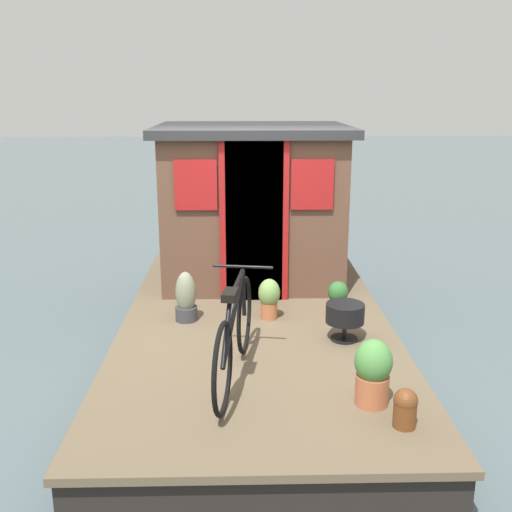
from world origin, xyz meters
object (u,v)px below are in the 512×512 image
Objects in this scene: potted_plant_succulent at (186,299)px; mooring_bollard at (405,407)px; potted_plant_basil at (373,371)px; potted_plant_thyme at (269,297)px; charcoal_grill at (345,315)px; bicycle at (235,334)px; potted_plant_ivy at (338,297)px; houseboat_cabin at (253,202)px.

mooring_bollard is at bearing -140.45° from potted_plant_succulent.
potted_plant_basil is 1.83m from potted_plant_thyme.
potted_plant_succulent is 1.43× the size of charcoal_grill.
bicycle is 1.08m from potted_plant_basil.
potted_plant_ivy is at bearing -87.19° from potted_plant_succulent.
potted_plant_succulent is 1.51m from potted_plant_ivy.
potted_plant_succulent is 1.56m from charcoal_grill.
bicycle is 1.67m from potted_plant_ivy.
potted_plant_succulent is 1.22× the size of potted_plant_thyme.
houseboat_cabin is 1.75m from potted_plant_ivy.
mooring_bollard is at bearing -157.84° from potted_plant_thyme.
houseboat_cabin is 1.73m from potted_plant_succulent.
mooring_bollard is at bearing -176.37° from potted_plant_ivy.
potted_plant_thyme is (-1.41, -0.14, -0.69)m from houseboat_cabin.
potted_plant_basil is at bearing -179.78° from charcoal_grill.
houseboat_cabin reaches higher than potted_plant_basil.
houseboat_cabin is at bearing 15.60° from mooring_bollard.
potted_plant_succulent is (-1.44, 0.68, -0.69)m from houseboat_cabin.
potted_plant_ivy is at bearing -2.99° from charcoal_grill.
houseboat_cabin is 6.09× the size of potted_plant_ivy.
houseboat_cabin is 2.21m from charcoal_grill.
potted_plant_thyme is 0.86m from charcoal_grill.
houseboat_cabin is 5.40× the size of potted_plant_thyme.
charcoal_grill is 1.26× the size of mooring_bollard.
potted_plant_succulent reaches higher than charcoal_grill.
potted_plant_succulent and potted_plant_basil have the same top height.
potted_plant_thyme is (0.03, -0.82, -0.01)m from potted_plant_succulent.
mooring_bollard is (-2.05, -0.13, -0.05)m from potted_plant_ivy.
bicycle is at bearing 66.74° from potted_plant_basil.
mooring_bollard is at bearing -173.71° from charcoal_grill.
potted_plant_succulent reaches higher than mooring_bollard.
charcoal_grill is (-0.52, -1.47, 0.02)m from potted_plant_succulent.
charcoal_grill is (1.15, 0.00, -0.01)m from potted_plant_basil.
potted_plant_basil is 1.21× the size of potted_plant_thyme.
potted_plant_ivy is (-1.36, -0.82, -0.72)m from houseboat_cabin.
potted_plant_thyme is at bearing -174.51° from houseboat_cabin.
potted_plant_basil is 1.75m from potted_plant_ivy.
potted_plant_thyme reaches higher than mooring_bollard.
bicycle is 1.33m from potted_plant_thyme.
charcoal_grill is at bearing -109.35° from potted_plant_succulent.
potted_plant_basil reaches higher than charcoal_grill.
potted_plant_ivy is at bearing -86.35° from potted_plant_thyme.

